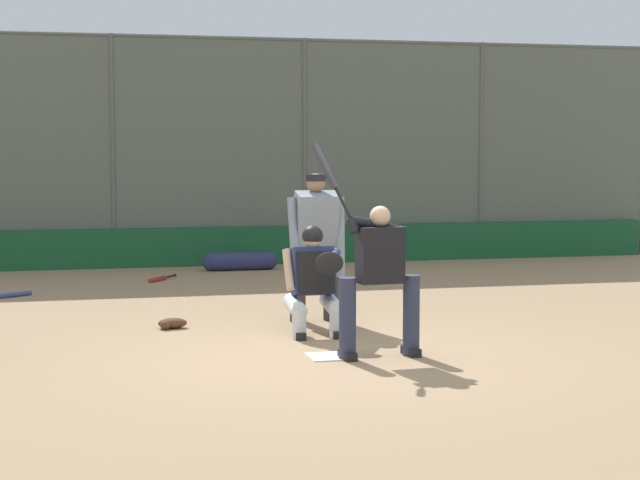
% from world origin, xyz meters
% --- Properties ---
extents(ground_plane, '(160.00, 160.00, 0.00)m').
position_xyz_m(ground_plane, '(0.00, 0.00, 0.00)').
color(ground_plane, '#9E7F5B').
extents(home_plate_marker, '(0.43, 0.43, 0.01)m').
position_xyz_m(home_plate_marker, '(0.00, 0.00, 0.01)').
color(home_plate_marker, white).
rests_on(home_plate_marker, ground_plane).
extents(backstop_fence, '(16.58, 0.08, 3.92)m').
position_xyz_m(backstop_fence, '(0.00, -8.41, 2.05)').
color(backstop_fence, '#515651').
rests_on(backstop_fence, ground_plane).
extents(padding_wall, '(16.17, 0.18, 0.66)m').
position_xyz_m(padding_wall, '(0.00, -8.31, 0.33)').
color(padding_wall, '#19512D').
rests_on(padding_wall, ground_plane).
extents(bleachers_beyond, '(11.55, 2.50, 1.48)m').
position_xyz_m(bleachers_beyond, '(-2.47, -10.92, 0.48)').
color(bleachers_beyond, slate).
rests_on(bleachers_beyond, ground_plane).
extents(batter_at_plate, '(1.01, 0.60, 2.06)m').
position_xyz_m(batter_at_plate, '(-0.44, 0.12, 0.80)').
color(batter_at_plate, '#2D334C').
rests_on(batter_at_plate, ground_plane).
extents(catcher_behind_plate, '(0.62, 0.72, 1.19)m').
position_xyz_m(catcher_behind_plate, '(-0.12, -1.18, 0.61)').
color(catcher_behind_plate, silver).
rests_on(catcher_behind_plate, ground_plane).
extents(umpire_home, '(0.70, 0.43, 1.73)m').
position_xyz_m(umpire_home, '(-0.35, -2.10, 0.93)').
color(umpire_home, '#333333').
rests_on(umpire_home, ground_plane).
extents(spare_bat_near_backstop, '(0.76, 0.51, 0.07)m').
position_xyz_m(spare_bat_near_backstop, '(3.21, -5.02, 0.03)').
color(spare_bat_near_backstop, black).
rests_on(spare_bat_near_backstop, ground_plane).
extents(spare_bat_by_padding, '(0.49, 0.69, 0.07)m').
position_xyz_m(spare_bat_by_padding, '(1.07, -6.38, 0.03)').
color(spare_bat_by_padding, black).
rests_on(spare_bat_by_padding, ground_plane).
extents(fielding_glove_on_dirt, '(0.32, 0.25, 0.12)m').
position_xyz_m(fielding_glove_on_dirt, '(1.33, -2.01, 0.06)').
color(fielding_glove_on_dirt, '#56331E').
rests_on(fielding_glove_on_dirt, ground_plane).
extents(equipment_bag_dugout_side, '(1.26, 0.29, 0.29)m').
position_xyz_m(equipment_bag_dugout_side, '(-0.35, -7.50, 0.15)').
color(equipment_bag_dugout_side, navy).
rests_on(equipment_bag_dugout_side, ground_plane).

